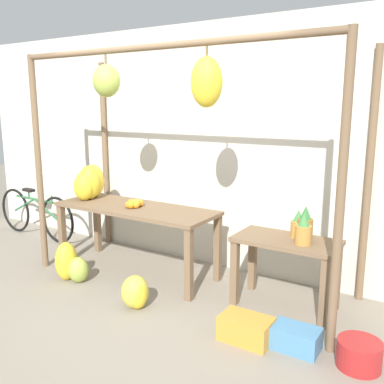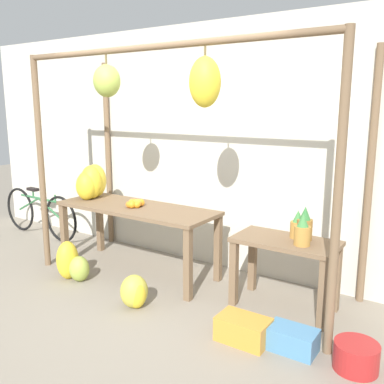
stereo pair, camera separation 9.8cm
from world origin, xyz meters
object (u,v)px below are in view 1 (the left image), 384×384
at_px(parked_bicycle, 35,214).
at_px(blue_bucket, 359,354).
at_px(banana_pile_on_table, 89,183).
at_px(banana_pile_ground_left, 70,264).
at_px(pineapple_cluster, 302,227).
at_px(fruit_crate_purple, 295,338).
at_px(fruit_crate_white, 246,329).
at_px(banana_pile_ground_right, 136,292).
at_px(orange_pile, 134,204).

bearing_deg(parked_bicycle, blue_bucket, -9.81).
distance_m(banana_pile_on_table, blue_bucket, 3.45).
bearing_deg(banana_pile_ground_left, pineapple_cluster, 16.78).
bearing_deg(pineapple_cluster, fruit_crate_purple, -73.51).
height_order(fruit_crate_white, fruit_crate_purple, fruit_crate_white).
distance_m(fruit_crate_white, fruit_crate_purple, 0.39).
xyz_separation_m(pineapple_cluster, blue_bucket, (0.68, -0.67, -0.70)).
distance_m(banana_pile_on_table, parked_bicycle, 1.51).
xyz_separation_m(banana_pile_ground_left, banana_pile_ground_right, (1.02, -0.12, -0.03)).
relative_size(blue_bucket, parked_bicycle, 0.20).
xyz_separation_m(banana_pile_ground_left, fruit_crate_purple, (2.53, 0.01, -0.10)).
bearing_deg(banana_pile_ground_right, fruit_crate_white, 2.05).
bearing_deg(banana_pile_ground_right, blue_bucket, 4.45).
height_order(banana_pile_ground_right, fruit_crate_purple, banana_pile_ground_right).
bearing_deg(fruit_crate_white, orange_pile, 159.70).
height_order(pineapple_cluster, fruit_crate_white, pineapple_cluster).
height_order(orange_pile, fruit_crate_purple, orange_pile).
relative_size(banana_pile_ground_left, fruit_crate_white, 1.02).
bearing_deg(banana_pile_ground_right, banana_pile_ground_left, 173.27).
height_order(orange_pile, banana_pile_ground_left, orange_pile).
distance_m(parked_bicycle, fruit_crate_purple, 4.26).
bearing_deg(fruit_crate_white, parked_bicycle, 166.39).
distance_m(fruit_crate_white, blue_bucket, 0.86).
bearing_deg(banana_pile_ground_left, fruit_crate_purple, 0.28).
xyz_separation_m(banana_pile_ground_right, parked_bicycle, (-2.66, 0.96, 0.19)).
distance_m(orange_pile, fruit_crate_purple, 2.25).
height_order(orange_pile, pineapple_cluster, pineapple_cluster).
height_order(banana_pile_ground_left, blue_bucket, banana_pile_ground_left).
height_order(pineapple_cluster, blue_bucket, pineapple_cluster).
relative_size(orange_pile, banana_pile_ground_left, 0.50).
relative_size(pineapple_cluster, blue_bucket, 0.99).
bearing_deg(blue_bucket, pineapple_cluster, 135.56).
height_order(banana_pile_on_table, banana_pile_ground_left, banana_pile_on_table).
distance_m(banana_pile_ground_right, blue_bucket, 1.99).
bearing_deg(fruit_crate_purple, blue_bucket, 2.64).
bearing_deg(blue_bucket, banana_pile_ground_right, -175.55).
distance_m(banana_pile_ground_left, blue_bucket, 3.00).
xyz_separation_m(banana_pile_ground_left, fruit_crate_white, (2.15, -0.08, -0.09)).
height_order(banana_pile_ground_left, fruit_crate_purple, banana_pile_ground_left).
distance_m(orange_pile, banana_pile_ground_right, 1.09).
height_order(banana_pile_ground_left, parked_bicycle, parked_bicycle).
height_order(banana_pile_ground_right, fruit_crate_white, banana_pile_ground_right).
bearing_deg(banana_pile_ground_left, banana_pile_ground_right, -6.73).
height_order(fruit_crate_white, blue_bucket, blue_bucket).
height_order(parked_bicycle, fruit_crate_purple, parked_bicycle).
bearing_deg(blue_bucket, banana_pile_ground_left, -179.35).
bearing_deg(parked_bicycle, banana_pile_ground_left, -27.02).
bearing_deg(blue_bucket, orange_pile, 168.69).
bearing_deg(fruit_crate_white, banana_pile_ground_right, -177.95).
bearing_deg(banana_pile_ground_left, blue_bucket, 0.65).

